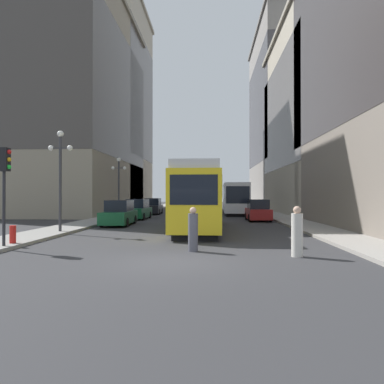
{
  "coord_description": "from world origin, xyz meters",
  "views": [
    {
      "loc": [
        1.33,
        -11.59,
        2.21
      ],
      "look_at": [
        0.18,
        9.79,
        2.38
      ],
      "focal_mm": 33.35,
      "sensor_mm": 36.0,
      "label": 1
    }
  ],
  "objects": [
    {
      "name": "building_left_midblock",
      "position": [
        -15.74,
        43.19,
        16.36
      ],
      "size": [
        13.65,
        18.27,
        31.71
      ],
      "color": "#B2A893",
      "rests_on": "ground"
    },
    {
      "name": "building_right_midblock",
      "position": [
        15.99,
        30.71,
        11.11
      ],
      "size": [
        14.14,
        21.89,
        21.59
      ],
      "color": "#B2A893",
      "rests_on": "ground"
    },
    {
      "name": "pedestrian_crossing_near",
      "position": [
        0.63,
        2.3,
        0.8
      ],
      "size": [
        0.39,
        0.39,
        1.73
      ],
      "rotation": [
        0.0,
        0.0,
        0.25
      ],
      "color": "#4C4C56",
      "rests_on": "ground"
    },
    {
      "name": "parked_car_right_far",
      "position": [
        5.32,
        18.98,
        0.84
      ],
      "size": [
        1.89,
        4.38,
        1.82
      ],
      "rotation": [
        0.0,
        0.0,
        3.14
      ],
      "color": "black",
      "rests_on": "ground"
    },
    {
      "name": "sidewalk_right",
      "position": [
        7.92,
        40.0,
        0.07
      ],
      "size": [
        2.6,
        120.0,
        0.15
      ],
      "primitive_type": "cube",
      "color": "gray",
      "rests_on": "ground"
    },
    {
      "name": "building_left_corner",
      "position": [
        -16.43,
        31.41,
        13.25
      ],
      "size": [
        15.03,
        24.38,
        25.73
      ],
      "color": "gray",
      "rests_on": "ground"
    },
    {
      "name": "fire_hydrant",
      "position": [
        -7.1,
        3.15,
        0.53
      ],
      "size": [
        0.26,
        0.26,
        0.75
      ],
      "primitive_type": "cylinder",
      "color": "red",
      "rests_on": "sidewalk_left"
    },
    {
      "name": "lamp_post_left_near",
      "position": [
        -7.22,
        8.17,
        3.88
      ],
      "size": [
        1.41,
        0.36,
        5.7
      ],
      "color": "#333338",
      "rests_on": "sidewalk_left"
    },
    {
      "name": "sidewalk_left",
      "position": [
        -7.92,
        40.0,
        0.07
      ],
      "size": [
        2.6,
        120.0,
        0.15
      ],
      "primitive_type": "cube",
      "color": "gray",
      "rests_on": "ground"
    },
    {
      "name": "building_right_corner",
      "position": [
        15.11,
        50.25,
        15.62
      ],
      "size": [
        12.39,
        24.23,
        30.29
      ],
      "color": "gray",
      "rests_on": "ground"
    },
    {
      "name": "traffic_light_near_left",
      "position": [
        -7.0,
        2.35,
        3.2
      ],
      "size": [
        0.47,
        0.36,
        3.96
      ],
      "color": "#232328",
      "rests_on": "sidewalk_left"
    },
    {
      "name": "lamp_post_left_far",
      "position": [
        -7.22,
        20.96,
        3.76
      ],
      "size": [
        1.41,
        0.36,
        5.5
      ],
      "color": "#333338",
      "rests_on": "sidewalk_left"
    },
    {
      "name": "parked_car_left_far",
      "position": [
        -5.32,
        13.93,
        0.84
      ],
      "size": [
        2.01,
        5.05,
        1.82
      ],
      "rotation": [
        0.0,
        0.0,
        0.03
      ],
      "color": "black",
      "rests_on": "ground"
    },
    {
      "name": "pedestrian_crossing_far",
      "position": [
        4.39,
        1.29,
        0.84
      ],
      "size": [
        0.4,
        0.4,
        1.8
      ],
      "rotation": [
        0.0,
        0.0,
        3.76
      ],
      "color": "beige",
      "rests_on": "ground"
    },
    {
      "name": "transit_bus",
      "position": [
        4.06,
        29.15,
        1.95
      ],
      "size": [
        2.8,
        11.36,
        3.45
      ],
      "rotation": [
        0.0,
        0.0,
        -0.02
      ],
      "color": "black",
      "rests_on": "ground"
    },
    {
      "name": "streetcar",
      "position": [
        0.62,
        10.88,
        2.1
      ],
      "size": [
        2.78,
        12.53,
        3.89
      ],
      "rotation": [
        0.0,
        0.0,
        -0.01
      ],
      "color": "black",
      "rests_on": "ground"
    },
    {
      "name": "parked_car_left_near",
      "position": [
        -5.32,
        20.32,
        0.84
      ],
      "size": [
        1.99,
        4.62,
        1.82
      ],
      "rotation": [
        0.0,
        0.0,
        -0.03
      ],
      "color": "black",
      "rests_on": "ground"
    },
    {
      "name": "ground_plane",
      "position": [
        0.0,
        0.0,
        0.0
      ],
      "size": [
        200.0,
        200.0,
        0.0
      ],
      "primitive_type": "plane",
      "color": "#303033"
    },
    {
      "name": "parked_car_left_mid",
      "position": [
        -5.32,
        28.86,
        0.84
      ],
      "size": [
        1.99,
        4.81,
        1.82
      ],
      "rotation": [
        0.0,
        0.0,
        0.03
      ],
      "color": "black",
      "rests_on": "ground"
    }
  ]
}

